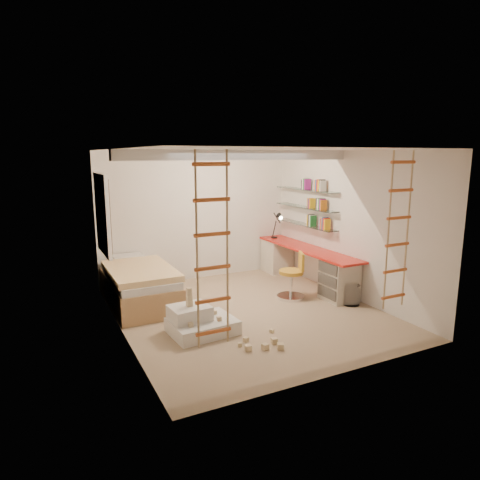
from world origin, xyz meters
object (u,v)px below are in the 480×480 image
desk (305,265)px  swivel_chair (292,282)px  play_platform (199,322)px  bed (139,285)px

desk → swivel_chair: swivel_chair is taller
play_platform → desk: bearing=24.9°
bed → swivel_chair: size_ratio=2.39×
swivel_chair → play_platform: (-2.04, -0.68, -0.15)m
desk → play_platform: (-2.73, -1.27, -0.25)m
bed → play_platform: 1.71m
bed → play_platform: bearing=-74.0°
bed → swivel_chair: (2.51, -0.95, -0.02)m
swivel_chair → play_platform: 2.16m
desk → bed: size_ratio=1.40×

